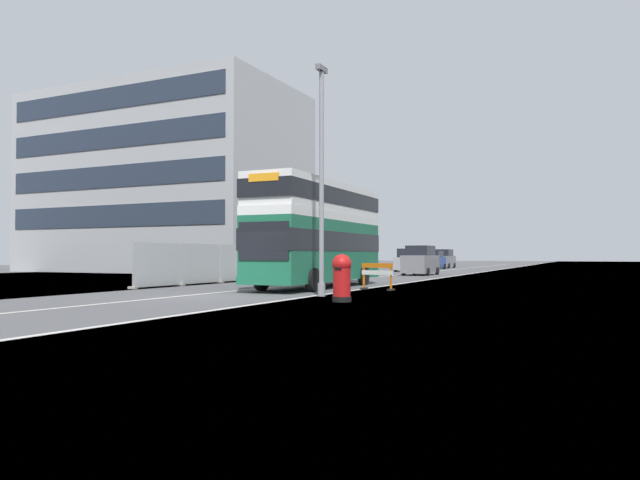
# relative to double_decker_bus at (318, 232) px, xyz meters

# --- Properties ---
(ground) EXTENTS (140.00, 280.00, 0.10)m
(ground) POSITION_rel_double_decker_bus_xyz_m (-0.16, -7.27, -2.69)
(ground) COLOR #4C4C4F
(double_decker_bus) EXTENTS (2.92, 10.66, 4.97)m
(double_decker_bus) POSITION_rel_double_decker_bus_xyz_m (0.00, 0.00, 0.00)
(double_decker_bus) COLOR #196042
(double_decker_bus) RESTS_ON ground
(lamppost_foreground) EXTENTS (0.29, 0.70, 8.69)m
(lamppost_foreground) POSITION_rel_double_decker_bus_xyz_m (2.76, -5.45, 1.47)
(lamppost_foreground) COLOR gray
(lamppost_foreground) RESTS_ON ground
(red_pillar_postbox) EXTENTS (0.65, 0.65, 1.58)m
(red_pillar_postbox) POSITION_rel_double_decker_bus_xyz_m (4.47, -7.50, -1.78)
(red_pillar_postbox) COLOR black
(red_pillar_postbox) RESTS_ON ground
(roadworks_barrier) EXTENTS (1.64, 0.81, 1.19)m
(roadworks_barrier) POSITION_rel_double_decker_bus_xyz_m (3.24, -0.72, -1.89)
(roadworks_barrier) COLOR orange
(roadworks_barrier) RESTS_ON ground
(construction_site_fence) EXTENTS (0.44, 17.20, 2.19)m
(construction_site_fence) POSITION_rel_double_decker_bus_xyz_m (-7.04, 3.66, -1.59)
(construction_site_fence) COLOR #A8AAAD
(construction_site_fence) RESTS_ON ground
(car_oncoming_near) EXTENTS (2.06, 4.47, 2.27)m
(car_oncoming_near) POSITION_rel_double_decker_bus_xyz_m (-0.41, 19.08, -1.57)
(car_oncoming_near) COLOR slate
(car_oncoming_near) RESTS_ON ground
(car_receding_mid) EXTENTS (1.91, 3.90, 2.15)m
(car_receding_mid) POSITION_rel_double_decker_bus_xyz_m (-4.23, 28.40, -1.64)
(car_receding_mid) COLOR gray
(car_receding_mid) RESTS_ON ground
(car_receding_far) EXTENTS (1.97, 4.05, 1.99)m
(car_receding_far) POSITION_rel_double_decker_bus_xyz_m (-4.30, 37.93, -1.70)
(car_receding_far) COLOR navy
(car_receding_far) RESTS_ON ground
(car_far_side) EXTENTS (1.99, 4.52, 2.22)m
(car_far_side) POSITION_rel_double_decker_bus_xyz_m (-4.75, 44.48, -1.60)
(car_far_side) COLOR slate
(car_far_side) RESTS_ON ground
(bare_tree_far_verge_near) EXTENTS (2.45, 3.22, 4.25)m
(bare_tree_far_verge_near) POSITION_rel_double_decker_bus_xyz_m (-14.60, 25.80, -0.34)
(bare_tree_far_verge_near) COLOR #4C3D2D
(bare_tree_far_verge_near) RESTS_ON ground
(bare_tree_far_verge_mid) EXTENTS (2.78, 3.09, 4.89)m
(bare_tree_far_verge_mid) POSITION_rel_double_decker_bus_xyz_m (-11.13, 30.59, -0.41)
(bare_tree_far_verge_mid) COLOR #4C3D2D
(bare_tree_far_verge_mid) RESTS_ON ground
(backdrop_office_block) EXTENTS (25.20, 14.39, 16.89)m
(backdrop_office_block) POSITION_rel_double_decker_bus_xyz_m (-25.77, 19.55, 5.81)
(backdrop_office_block) COLOR #9EA0A3
(backdrop_office_block) RESTS_ON ground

